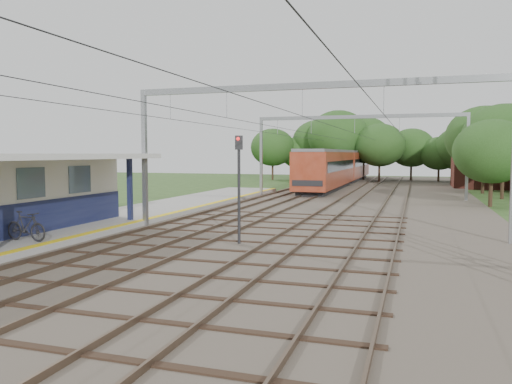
% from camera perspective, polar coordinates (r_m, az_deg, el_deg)
% --- Properties ---
extents(ballast_bed, '(18.00, 90.00, 0.10)m').
position_cam_1_polar(ballast_bed, '(37.91, 11.40, -1.33)').
color(ballast_bed, '#473D33').
rests_on(ballast_bed, ground).
extents(platform, '(5.00, 52.00, 0.35)m').
position_cam_1_polar(platform, '(26.87, -18.19, -3.53)').
color(platform, gray).
rests_on(platform, ground).
extents(yellow_stripe, '(0.45, 52.00, 0.01)m').
position_cam_1_polar(yellow_stripe, '(25.60, -14.11, -3.43)').
color(yellow_stripe, yellow).
rests_on(yellow_stripe, platform).
extents(rail_tracks, '(11.80, 88.00, 0.15)m').
position_cam_1_polar(rail_tracks, '(38.25, 7.68, -1.04)').
color(rail_tracks, brown).
rests_on(rail_tracks, ballast_bed).
extents(catenary_system, '(17.22, 88.00, 7.00)m').
position_cam_1_polar(catenary_system, '(33.17, 9.55, 7.33)').
color(catenary_system, gray).
rests_on(catenary_system, ground).
extents(tree_band, '(31.72, 30.88, 8.82)m').
position_cam_1_polar(tree_band, '(64.76, 14.07, 5.29)').
color(tree_band, '#382619').
rests_on(tree_band, ground).
extents(house_far, '(8.00, 6.12, 8.66)m').
position_cam_1_polar(house_far, '(59.99, 25.38, 3.46)').
color(house_far, brown).
rests_on(house_far, ground).
extents(bicycle, '(2.00, 0.69, 1.19)m').
position_cam_1_polar(bicycle, '(21.59, -24.81, -3.57)').
color(bicycle, black).
rests_on(bicycle, platform).
extents(train, '(3.13, 38.93, 4.09)m').
position_cam_1_polar(train, '(61.21, 9.70, 2.94)').
color(train, black).
rests_on(train, ballast_bed).
extents(signal_post, '(0.36, 0.32, 4.51)m').
position_cam_1_polar(signal_post, '(20.28, -1.97, 1.85)').
color(signal_post, black).
rests_on(signal_post, ground).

